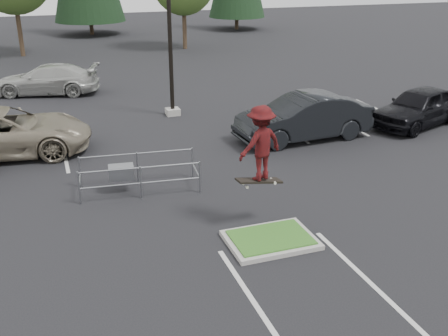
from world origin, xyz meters
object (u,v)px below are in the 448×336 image
object	(u,v)px
skateboarder	(260,144)
car_r_charc	(303,117)
light_pole	(169,11)
cart_corral	(125,172)
car_l_tan	(3,132)
car_far_silver	(48,79)
car_r_black	(420,107)

from	to	relation	value
skateboarder	car_r_charc	xyz separation A→B (m)	(4.42, 6.00, -1.41)
light_pole	cart_corral	xyz separation A→B (m)	(-3.40, -7.67, -3.92)
skateboarder	car_l_tan	distance (m)	10.49
light_pole	car_far_silver	bearing A→B (deg)	130.48
car_r_charc	cart_corral	bearing A→B (deg)	-73.54
car_far_silver	light_pole	bearing A→B (deg)	56.48
cart_corral	car_far_silver	bearing A→B (deg)	103.24
cart_corral	car_far_silver	size ratio (longest dim) A/B	0.70
light_pole	car_l_tan	world-z (taller)	light_pole
skateboarder	cart_corral	bearing A→B (deg)	-65.00
skateboarder	car_r_charc	size ratio (longest dim) A/B	0.40
car_r_charc	car_r_black	bearing A→B (deg)	86.62
light_pole	cart_corral	size ratio (longest dim) A/B	2.74
light_pole	car_r_black	xyz separation A→B (m)	(9.50, -5.00, -3.74)
car_r_charc	car_far_silver	distance (m)	14.29
skateboarder	car_far_silver	xyz separation A→B (m)	(-4.70, 17.00, -1.53)
light_pole	car_l_tan	bearing A→B (deg)	-157.06
car_r_charc	car_r_black	distance (m)	5.50
cart_corral	car_l_tan	bearing A→B (deg)	133.44
light_pole	skateboarder	xyz separation A→B (m)	(-0.42, -11.00, -2.26)
car_l_tan	car_r_charc	size ratio (longest dim) A/B	1.14
cart_corral	car_r_black	size ratio (longest dim) A/B	0.77
car_l_tan	car_far_silver	world-z (taller)	car_l_tan
car_far_silver	car_r_charc	bearing A→B (deg)	55.67
light_pole	car_r_charc	xyz separation A→B (m)	(4.00, -5.00, -3.67)
light_pole	car_far_silver	distance (m)	8.75
car_l_tan	car_r_black	distance (m)	16.63
cart_corral	car_far_silver	xyz separation A→B (m)	(-1.72, 13.67, 0.13)
light_pole	skateboarder	distance (m)	11.24
light_pole	car_far_silver	xyz separation A→B (m)	(-5.12, 6.00, -3.79)
car_far_silver	cart_corral	bearing A→B (deg)	23.16
cart_corral	car_r_charc	distance (m)	7.88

